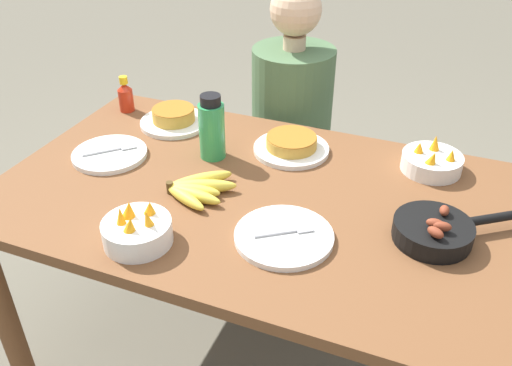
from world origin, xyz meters
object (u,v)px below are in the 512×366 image
at_px(empty_plate_near_front, 110,154).
at_px(person_figure, 290,152).
at_px(frittata_plate_side, 174,118).
at_px(skillet, 435,231).
at_px(banana_bunch, 196,188).
at_px(empty_plate_far_left, 284,236).
at_px(fruit_bowl_mango, 137,230).
at_px(fruit_bowl_citrus, 432,161).
at_px(water_bottle, 212,128).
at_px(hot_sauce_bottle, 126,96).
at_px(frittata_plate_center, 291,145).

relative_size(empty_plate_near_front, person_figure, 0.21).
bearing_deg(frittata_plate_side, empty_plate_near_front, -106.50).
bearing_deg(skillet, banana_bunch, 148.12).
bearing_deg(empty_plate_far_left, fruit_bowl_mango, -156.40).
relative_size(skillet, empty_plate_near_front, 1.33).
relative_size(banana_bunch, fruit_bowl_citrus, 1.22).
height_order(frittata_plate_side, fruit_bowl_citrus, fruit_bowl_citrus).
distance_m(fruit_bowl_mango, water_bottle, 0.46).
xyz_separation_m(skillet, fruit_bowl_citrus, (-0.05, 0.34, 0.00)).
bearing_deg(fruit_bowl_mango, skillet, 22.57).
height_order(fruit_bowl_citrus, hot_sauce_bottle, hot_sauce_bottle).
distance_m(banana_bunch, frittata_plate_center, 0.37).
relative_size(frittata_plate_center, hot_sauce_bottle, 1.83).
bearing_deg(hot_sauce_bottle, empty_plate_far_left, -32.05).
height_order(banana_bunch, hot_sauce_bottle, hot_sauce_bottle).
distance_m(banana_bunch, skillet, 0.65).
distance_m(empty_plate_far_left, fruit_bowl_citrus, 0.57).
bearing_deg(frittata_plate_side, skillet, -19.00).
bearing_deg(empty_plate_far_left, hot_sauce_bottle, 147.95).
relative_size(empty_plate_near_front, empty_plate_far_left, 0.93).
xyz_separation_m(skillet, empty_plate_far_left, (-0.35, -0.14, -0.02)).
distance_m(banana_bunch, frittata_plate_side, 0.45).
distance_m(banana_bunch, hot_sauce_bottle, 0.63).
height_order(empty_plate_far_left, hot_sauce_bottle, hot_sauce_bottle).
bearing_deg(water_bottle, banana_bunch, -77.10).
height_order(empty_plate_near_front, empty_plate_far_left, same).
xyz_separation_m(empty_plate_far_left, hot_sauce_bottle, (-0.78, 0.49, 0.05)).
xyz_separation_m(empty_plate_near_front, water_bottle, (0.30, 0.12, 0.09)).
bearing_deg(frittata_plate_side, fruit_bowl_mango, -68.78).
height_order(frittata_plate_center, empty_plate_near_front, frittata_plate_center).
bearing_deg(empty_plate_near_front, hot_sauce_bottle, 113.83).
relative_size(skillet, person_figure, 0.27).
xyz_separation_m(banana_bunch, person_figure, (0.04, 0.72, -0.26)).
relative_size(skillet, fruit_bowl_mango, 1.79).
bearing_deg(hot_sauce_bottle, frittata_plate_center, -5.39).
bearing_deg(fruit_bowl_citrus, empty_plate_far_left, -122.26).
bearing_deg(skillet, empty_plate_far_left, 166.00).
bearing_deg(hot_sauce_bottle, frittata_plate_side, -9.34).
bearing_deg(person_figure, fruit_bowl_mango, -94.68).
bearing_deg(frittata_plate_center, person_figure, 108.21).
bearing_deg(frittata_plate_center, empty_plate_far_left, -73.56).
height_order(skillet, fruit_bowl_mango, fruit_bowl_mango).
relative_size(banana_bunch, hot_sauce_bottle, 1.66).
xyz_separation_m(water_bottle, hot_sauce_bottle, (-0.44, 0.18, -0.04)).
height_order(banana_bunch, skillet, skillet).
height_order(empty_plate_near_front, hot_sauce_bottle, hot_sauce_bottle).
xyz_separation_m(empty_plate_far_left, person_figure, (-0.25, 0.82, -0.24)).
height_order(skillet, hot_sauce_bottle, hot_sauce_bottle).
bearing_deg(hot_sauce_bottle, empty_plate_near_front, -66.17).
height_order(fruit_bowl_citrus, person_figure, person_figure).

